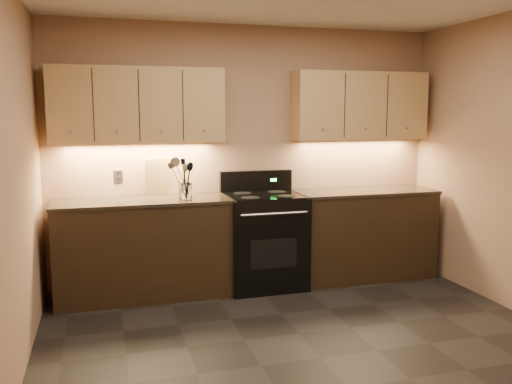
% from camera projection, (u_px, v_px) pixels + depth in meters
% --- Properties ---
extents(floor, '(4.00, 4.00, 0.00)m').
position_uv_depth(floor, '(321.00, 358.00, 3.86)').
color(floor, black).
rests_on(floor, ground).
extents(wall_back, '(4.00, 0.04, 2.60)m').
position_uv_depth(wall_back, '(247.00, 155.00, 5.57)').
color(wall_back, '#A48160').
rests_on(wall_back, ground).
extents(wall_left, '(0.04, 4.00, 2.60)m').
position_uv_depth(wall_left, '(3.00, 188.00, 3.12)').
color(wall_left, '#A48160').
rests_on(wall_left, ground).
extents(counter_left, '(1.62, 0.62, 0.93)m').
position_uv_depth(counter_left, '(144.00, 248.00, 5.11)').
color(counter_left, black).
rests_on(counter_left, ground).
extents(counter_right, '(1.46, 0.62, 0.93)m').
position_uv_depth(counter_right, '(362.00, 233.00, 5.73)').
color(counter_right, black).
rests_on(counter_right, ground).
extents(stove, '(0.76, 0.68, 1.14)m').
position_uv_depth(stove, '(264.00, 239.00, 5.41)').
color(stove, black).
rests_on(stove, ground).
extents(upper_cab_left, '(1.60, 0.30, 0.70)m').
position_uv_depth(upper_cab_left, '(138.00, 105.00, 5.06)').
color(upper_cab_left, tan).
rests_on(upper_cab_left, wall_back).
extents(upper_cab_right, '(1.44, 0.30, 0.70)m').
position_uv_depth(upper_cab_right, '(360.00, 106.00, 5.68)').
color(upper_cab_right, tan).
rests_on(upper_cab_right, wall_back).
extents(outlet_plate, '(0.08, 0.01, 0.12)m').
position_uv_depth(outlet_plate, '(118.00, 176.00, 5.24)').
color(outlet_plate, '#B2B5BA').
rests_on(outlet_plate, wall_back).
extents(utensil_crock, '(0.15, 0.15, 0.15)m').
position_uv_depth(utensil_crock, '(185.00, 192.00, 5.06)').
color(utensil_crock, white).
rests_on(utensil_crock, counter_left).
extents(cutting_board, '(0.30, 0.13, 0.36)m').
position_uv_depth(cutting_board, '(159.00, 177.00, 5.31)').
color(cutting_board, tan).
rests_on(cutting_board, counter_left).
extents(wooden_spoon, '(0.11, 0.08, 0.32)m').
position_uv_depth(wooden_spoon, '(181.00, 181.00, 5.02)').
color(wooden_spoon, tan).
rests_on(wooden_spoon, utensil_crock).
extents(black_spoon, '(0.10, 0.14, 0.35)m').
position_uv_depth(black_spoon, '(185.00, 179.00, 5.05)').
color(black_spoon, black).
rests_on(black_spoon, utensil_crock).
extents(black_turner, '(0.13, 0.13, 0.38)m').
position_uv_depth(black_turner, '(186.00, 178.00, 5.01)').
color(black_turner, black).
rests_on(black_turner, utensil_crock).
extents(steel_spatula, '(0.25, 0.10, 0.38)m').
position_uv_depth(steel_spatula, '(187.00, 177.00, 5.05)').
color(steel_spatula, silver).
rests_on(steel_spatula, utensil_crock).
extents(steel_skimmer, '(0.22, 0.12, 0.39)m').
position_uv_depth(steel_skimmer, '(189.00, 177.00, 5.05)').
color(steel_skimmer, silver).
rests_on(steel_skimmer, utensil_crock).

